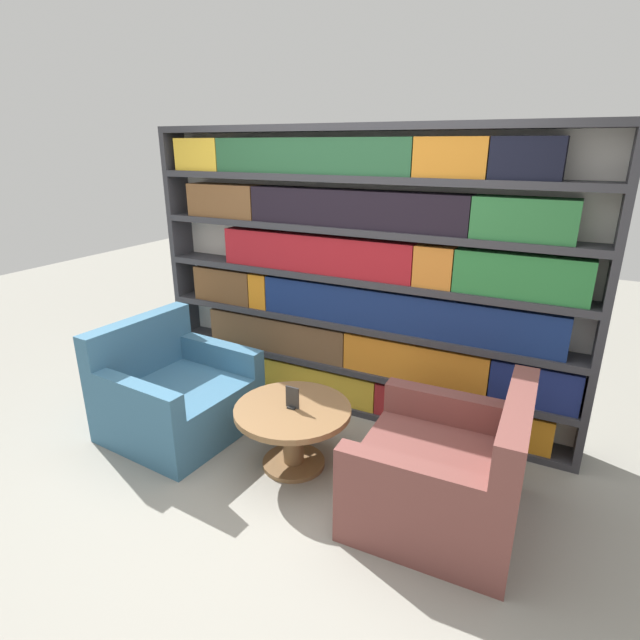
# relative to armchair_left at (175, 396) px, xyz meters

# --- Properties ---
(ground_plane) EXTENTS (14.00, 14.00, 0.00)m
(ground_plane) POSITION_rel_armchair_left_xyz_m (1.04, -0.28, -0.28)
(ground_plane) COLOR gray
(bookshelf) EXTENTS (3.44, 0.30, 2.21)m
(bookshelf) POSITION_rel_armchair_left_xyz_m (1.06, 0.96, 0.80)
(bookshelf) COLOR silver
(bookshelf) RESTS_ON ground_plane
(armchair_left) EXTENTS (0.96, 1.00, 0.83)m
(armchair_left) POSITION_rel_armchair_left_xyz_m (0.00, 0.00, 0.00)
(armchair_left) COLOR #386684
(armchair_left) RESTS_ON ground_plane
(armchair_right) EXTENTS (0.93, 0.97, 0.83)m
(armchair_right) POSITION_rel_armchair_left_xyz_m (2.05, -0.00, 0.00)
(armchair_right) COLOR brown
(armchair_right) RESTS_ON ground_plane
(coffee_table) EXTENTS (0.77, 0.77, 0.44)m
(coffee_table) POSITION_rel_armchair_left_xyz_m (1.03, 0.02, 0.04)
(coffee_table) COLOR brown
(coffee_table) RESTS_ON ground_plane
(table_sign) EXTENTS (0.09, 0.06, 0.15)m
(table_sign) POSITION_rel_armchair_left_xyz_m (1.03, 0.02, 0.22)
(table_sign) COLOR black
(table_sign) RESTS_ON coffee_table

